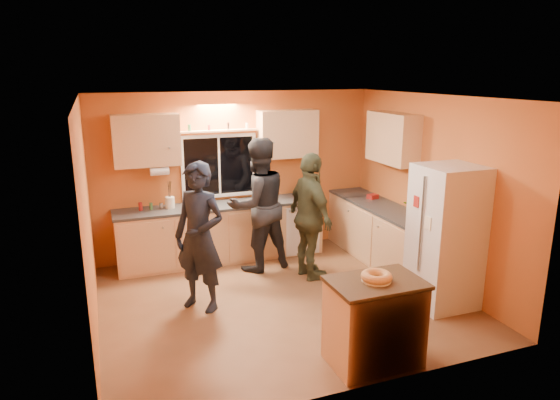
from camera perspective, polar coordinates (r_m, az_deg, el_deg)
name	(u,v)px	position (r m, az deg, el deg)	size (l,w,h in m)	color
ground	(281,300)	(6.64, 0.11, -11.36)	(4.50, 4.50, 0.00)	brown
room_shell	(279,172)	(6.53, -0.16, 3.22)	(4.54, 4.04, 2.61)	#BF6A31
back_counter	(244,229)	(7.98, -4.09, -3.38)	(4.23, 0.62, 0.90)	tan
right_counter	(390,239)	(7.71, 12.51, -4.33)	(0.62, 1.84, 0.90)	tan
refrigerator	(446,237)	(6.55, 18.42, -4.02)	(0.72, 0.70, 1.80)	silver
island	(374,321)	(5.25, 10.71, -13.47)	(0.93, 0.63, 0.90)	tan
bundt_pastry	(376,276)	(5.04, 10.97, -8.58)	(0.31, 0.31, 0.09)	tan
person_left	(199,237)	(6.18, -9.19, -4.23)	(0.68, 0.45, 1.86)	black
person_center	(258,205)	(7.33, -2.53, -0.57)	(0.96, 0.75, 1.98)	black
person_right	(310,217)	(7.03, 3.49, -1.93)	(1.07, 0.44, 1.82)	#323723
mixing_bowl	(308,194)	(8.18, 3.20, 0.72)	(0.41, 0.41, 0.10)	black
utensil_crock	(170,203)	(7.66, -12.47, -0.28)	(0.14, 0.14, 0.17)	#F0E7C9
potted_plant	(413,206)	(7.27, 14.91, -0.71)	(0.27, 0.23, 0.30)	gray
red_box	(373,196)	(8.18, 10.55, 0.40)	(0.16, 0.12, 0.07)	maroon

